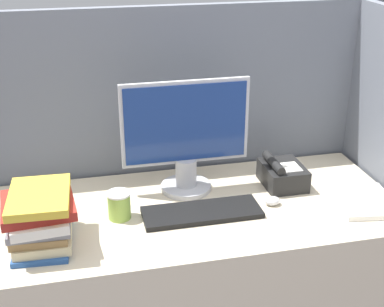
# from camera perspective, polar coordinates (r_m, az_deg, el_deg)

# --- Properties ---
(cubicle_panel_rear) EXTENTS (2.02, 0.04, 1.45)m
(cubicle_panel_rear) POSITION_cam_1_polar(r_m,az_deg,el_deg) (2.44, -1.94, -1.53)
(cubicle_panel_rear) COLOR slate
(cubicle_panel_rear) RESTS_ON ground_plane
(desk) EXTENTS (1.62, 0.71, 0.74)m
(desk) POSITION_cam_1_polar(r_m,az_deg,el_deg) (2.30, 0.13, -13.77)
(desk) COLOR beige
(desk) RESTS_ON ground_plane
(monitor) EXTENTS (0.52, 0.21, 0.46)m
(monitor) POSITION_cam_1_polar(r_m,az_deg,el_deg) (2.14, -0.68, 1.41)
(monitor) COLOR #B7B7BC
(monitor) RESTS_ON desk
(keyboard) EXTENTS (0.45, 0.16, 0.02)m
(keyboard) POSITION_cam_1_polar(r_m,az_deg,el_deg) (2.04, 1.06, -6.29)
(keyboard) COLOR black
(keyboard) RESTS_ON desk
(mouse) EXTENTS (0.06, 0.05, 0.03)m
(mouse) POSITION_cam_1_polar(r_m,az_deg,el_deg) (2.13, 8.58, -5.02)
(mouse) COLOR silver
(mouse) RESTS_ON desk
(coffee_cup) EXTENTS (0.09, 0.09, 0.11)m
(coffee_cup) POSITION_cam_1_polar(r_m,az_deg,el_deg) (2.02, -7.77, -5.48)
(coffee_cup) COLOR #8CB247
(coffee_cup) RESTS_ON desk
(book_stack) EXTENTS (0.26, 0.29, 0.20)m
(book_stack) POSITION_cam_1_polar(r_m,az_deg,el_deg) (1.90, -15.89, -6.63)
(book_stack) COLOR #264C8C
(book_stack) RESTS_ON desk
(desk_telephone) EXTENTS (0.16, 0.20, 0.13)m
(desk_telephone) POSITION_cam_1_polar(r_m,az_deg,el_deg) (2.27, 9.59, -2.18)
(desk_telephone) COLOR black
(desk_telephone) RESTS_ON desk
(paper_pile) EXTENTS (0.25, 0.29, 0.02)m
(paper_pile) POSITION_cam_1_polar(r_m,az_deg,el_deg) (2.22, 17.89, -4.86)
(paper_pile) COLOR white
(paper_pile) RESTS_ON desk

